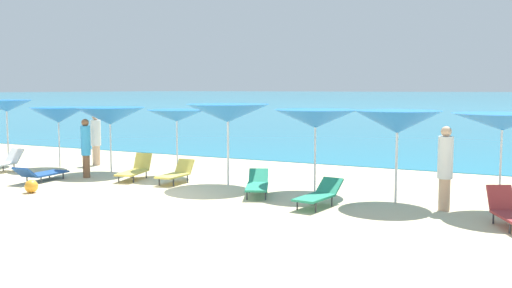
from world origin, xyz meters
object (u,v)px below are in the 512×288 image
Objects in this scene: umbrella_6 at (315,119)px; lounge_chair_4 at (135,169)px; umbrella_8 at (502,122)px; beachgoer_2 at (96,138)px; lounge_chair_7 at (319,194)px; lounge_chair_5 at (257,184)px; umbrella_4 at (177,116)px; lounge_chair_8 at (176,173)px; umbrella_1 at (6,106)px; beach_ball at (31,186)px; lounge_chair_3 at (510,211)px; umbrella_3 at (110,116)px; umbrella_5 at (228,113)px; beachgoer_0 at (86,146)px; umbrella_2 at (58,115)px; lounge_chair_0 at (4,162)px; beachgoer_1 at (445,166)px; umbrella_7 at (397,122)px; lounge_chair_1 at (41,173)px.

lounge_chair_4 is at bearing -174.53° from umbrella_6.
beachgoer_2 is at bearing 172.39° from umbrella_8.
lounge_chair_5 is at bearing 167.75° from lounge_chair_7.
umbrella_4 is 9.29m from umbrella_8.
lounge_chair_8 is (1.50, -0.04, 0.00)m from lounge_chair_4.
lounge_chair_8 is at bearing -167.72° from beachgoer_2.
umbrella_1 is 6.40m from lounge_chair_4.
lounge_chair_3 is at bearing 8.82° from beach_ball.
umbrella_3 is 1.26× the size of lounge_chair_5.
umbrella_5 is at bearing 160.98° from lounge_chair_7.
beachgoer_0 is (-7.76, 0.78, 0.67)m from lounge_chair_7.
beachgoer_2 reaches higher than lounge_chair_8.
lounge_chair_8 is (0.79, -1.18, -1.56)m from umbrella_4.
lounge_chair_0 is (-0.81, -1.57, -1.45)m from umbrella_2.
umbrella_1 is at bearing 172.22° from lounge_chair_8.
umbrella_8 is at bearing 15.74° from beach_ball.
umbrella_4 is 8.31m from beachgoer_1.
umbrella_7 is (13.80, -0.46, -0.16)m from umbrella_1.
lounge_chair_1 is at bearing 141.37° from beachgoer_2.
umbrella_6 is 0.97× the size of umbrella_7.
lounge_chair_4 is at bearing -173.17° from umbrella_5.
lounge_chair_1 is 3.97m from lounge_chair_8.
umbrella_2 is 1.50× the size of lounge_chair_8.
lounge_chair_7 is (-3.97, 0.04, -0.01)m from lounge_chair_3.
beachgoer_1 is at bearing -19.36° from umbrella_7.
lounge_chair_4 is (-7.68, -0.10, -1.61)m from umbrella_7.
lounge_chair_7 is at bearing 13.82° from beach_ball.
lounge_chair_5 is at bearing -6.14° from umbrella_1.
beachgoer_2 reaches higher than beach_ball.
umbrella_2 reaches higher than beachgoer_0.
umbrella_7 is 12.53m from lounge_chair_0.
umbrella_5 reaches higher than lounge_chair_8.
umbrella_5 is 1.70× the size of lounge_chair_8.
lounge_chair_8 is 0.77× the size of beachgoer_0.
umbrella_8 is at bearing -3.02° from umbrella_2.
lounge_chair_7 is at bearing -137.41° from umbrella_7.
umbrella_1 reaches higher than lounge_chair_1.
umbrella_4 is 1.24× the size of lounge_chair_4.
umbrella_5 is (6.88, -0.46, 0.22)m from umbrella_2.
umbrella_7 reaches higher than beachgoer_2.
lounge_chair_1 is (-0.59, -2.31, -1.57)m from umbrella_3.
lounge_chair_0 is 2.69m from lounge_chair_1.
lounge_chair_3 is at bearing -20.42° from umbrella_6.
umbrella_6 is at bearing 120.83° from lounge_chair_7.
lounge_chair_4 is 1.20× the size of lounge_chair_8.
umbrella_5 is at bearing 121.80° from lounge_chair_5.
lounge_chair_4 is at bearing -122.03° from umbrella_4.
umbrella_4 is 1.20× the size of lounge_chair_1.
umbrella_5 reaches higher than beachgoer_1.
lounge_chair_4 is at bearing -162.69° from beachgoer_1.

